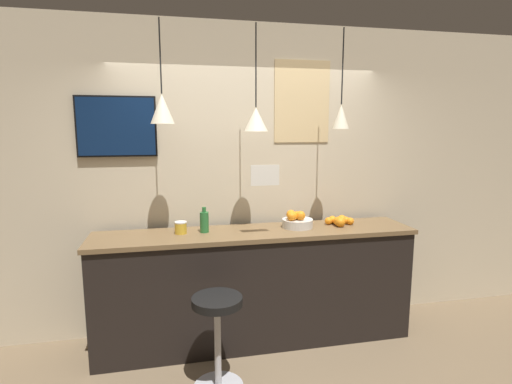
% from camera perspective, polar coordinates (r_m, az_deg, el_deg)
% --- Properties ---
extents(ground_plane, '(14.00, 14.00, 0.00)m').
position_cam_1_polar(ground_plane, '(3.48, 2.18, -24.85)').
color(ground_plane, '#756047').
extents(back_wall, '(8.00, 0.06, 2.90)m').
position_cam_1_polar(back_wall, '(3.86, -1.21, 1.77)').
color(back_wall, beige).
rests_on(back_wall, ground_plane).
extents(service_counter, '(2.86, 0.56, 1.04)m').
position_cam_1_polar(service_counter, '(3.73, 0.00, -13.31)').
color(service_counter, black).
rests_on(service_counter, ground_plane).
extents(bar_stool, '(0.38, 0.38, 0.73)m').
position_cam_1_polar(bar_stool, '(3.11, -5.53, -18.40)').
color(bar_stool, '#B7B7BC').
rests_on(bar_stool, ground_plane).
extents(fruit_bowl, '(0.28, 0.28, 0.16)m').
position_cam_1_polar(fruit_bowl, '(3.68, 5.84, -4.14)').
color(fruit_bowl, beige).
rests_on(fruit_bowl, service_counter).
extents(orange_pile, '(0.27, 0.22, 0.09)m').
position_cam_1_polar(orange_pile, '(3.84, 11.80, -4.07)').
color(orange_pile, orange).
rests_on(orange_pile, service_counter).
extents(juice_bottle, '(0.08, 0.08, 0.23)m').
position_cam_1_polar(juice_bottle, '(3.52, -7.40, -4.22)').
color(juice_bottle, '#286B33').
rests_on(juice_bottle, service_counter).
extents(spread_jar, '(0.10, 0.10, 0.11)m').
position_cam_1_polar(spread_jar, '(3.52, -10.71, -5.02)').
color(spread_jar, gold).
rests_on(spread_jar, service_counter).
extents(pendant_lamp_left, '(0.19, 0.19, 0.82)m').
position_cam_1_polar(pendant_lamp_left, '(3.37, -13.26, 11.55)').
color(pendant_lamp_left, black).
extents(pendant_lamp_middle, '(0.20, 0.20, 0.89)m').
position_cam_1_polar(pendant_lamp_middle, '(3.45, -0.01, 10.41)').
color(pendant_lamp_middle, black).
extents(pendant_lamp_right, '(0.15, 0.15, 0.87)m').
position_cam_1_polar(pendant_lamp_right, '(3.69, 12.06, 10.60)').
color(pendant_lamp_right, black).
extents(mounted_tv, '(0.68, 0.04, 0.53)m').
position_cam_1_polar(mounted_tv, '(3.73, -19.28, 8.82)').
color(mounted_tv, black).
extents(hanging_menu_board, '(0.24, 0.01, 0.17)m').
position_cam_1_polar(hanging_menu_board, '(3.28, 1.31, 2.41)').
color(hanging_menu_board, white).
extents(wall_poster, '(0.55, 0.01, 0.77)m').
position_cam_1_polar(wall_poster, '(3.93, 6.61, 12.69)').
color(wall_poster, '#DBBC84').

